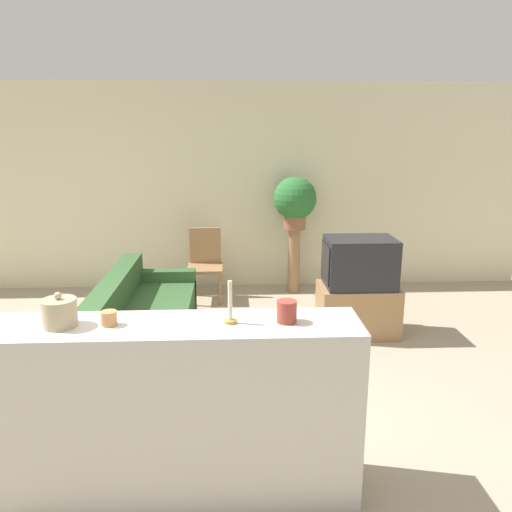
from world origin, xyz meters
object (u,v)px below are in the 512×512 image
television (359,262)px  decorative_bowl (60,313)px  wooden_chair (205,261)px  potted_plant (295,200)px  couch (143,325)px

television → decorative_bowl: bearing=-133.8°
wooden_chair → potted_plant: (1.15, 0.22, 0.74)m
potted_plant → decorative_bowl: (-1.74, -3.75, -0.08)m
couch → wooden_chair: bearing=71.6°
couch → wooden_chair: 1.66m
potted_plant → decorative_bowl: bearing=-114.8°
decorative_bowl → couch: bearing=88.2°
wooden_chair → couch: bearing=-108.4°
wooden_chair → decorative_bowl: size_ratio=4.65×
television → potted_plant: size_ratio=1.05×
couch → potted_plant: potted_plant is taller
couch → wooden_chair: size_ratio=2.29×
decorative_bowl → potted_plant: bearing=65.2°
couch → potted_plant: (1.67, 1.78, 0.95)m
wooden_chair → potted_plant: 1.38m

